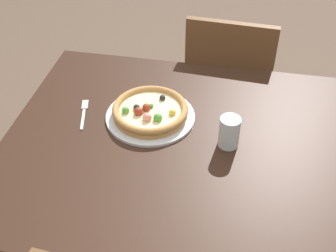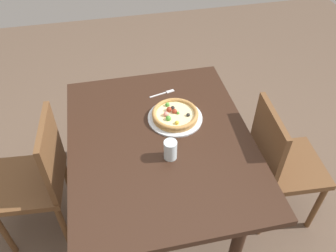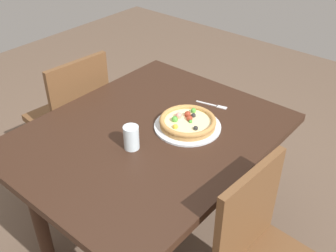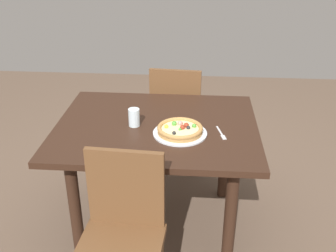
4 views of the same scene
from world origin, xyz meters
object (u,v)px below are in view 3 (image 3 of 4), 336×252
(dining_table, at_px, (149,150))
(chair_near, at_px, (73,116))
(fork, at_px, (214,105))
(drinking_glass, at_px, (131,137))
(plate, at_px, (188,126))
(pizza, at_px, (188,122))

(dining_table, bearing_deg, chair_near, -96.98)
(fork, bearing_deg, chair_near, -173.33)
(drinking_glass, bearing_deg, dining_table, -169.15)
(plate, relative_size, drinking_glass, 2.91)
(dining_table, height_order, pizza, pizza)
(pizza, distance_m, drinking_glass, 0.29)
(fork, bearing_deg, pizza, -100.48)
(chair_near, distance_m, plate, 0.86)
(chair_near, height_order, drinking_glass, chair_near)
(chair_near, relative_size, pizza, 3.37)
(pizza, bearing_deg, drinking_glass, -17.41)
(pizza, relative_size, fork, 1.61)
(chair_near, height_order, fork, chair_near)
(pizza, bearing_deg, dining_table, -37.43)
(chair_near, distance_m, drinking_glass, 0.82)
(dining_table, xyz_separation_m, fork, (-0.39, 0.10, 0.11))
(dining_table, distance_m, drinking_glass, 0.21)
(dining_table, distance_m, fork, 0.41)
(plate, xyz_separation_m, fork, (-0.24, -0.02, -0.00))
(fork, distance_m, drinking_glass, 0.53)
(dining_table, xyz_separation_m, pizza, (-0.15, 0.11, 0.14))
(chair_near, distance_m, pizza, 0.87)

